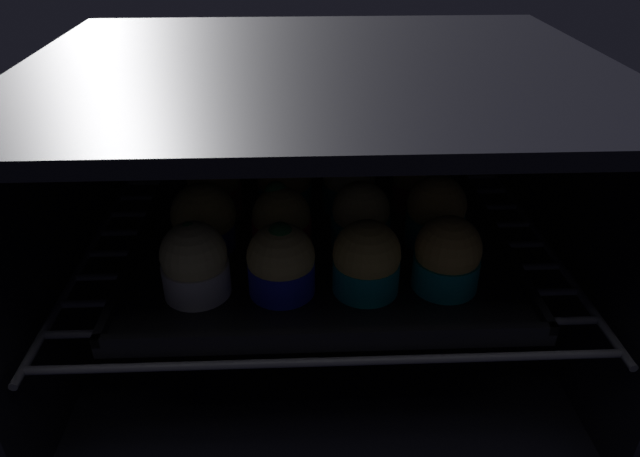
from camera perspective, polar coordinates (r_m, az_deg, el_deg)
oven_cavity at (r=70.55cm, az=-0.19°, el=2.19°), size 59.00×47.00×37.00cm
oven_rack at (r=68.59cm, az=-0.05°, el=-1.99°), size 54.80×42.00×0.80cm
baking_tray at (r=66.76cm, az=-0.00°, el=-1.90°), size 41.83×33.37×2.20cm
muffin_row0_col0 at (r=58.17cm, az=-12.18°, el=-3.27°), size 6.67×6.67×7.84cm
muffin_row0_col1 at (r=57.30cm, az=-3.83°, el=-3.34°), size 6.75×6.75×7.87cm
muffin_row0_col2 at (r=57.54cm, az=4.57°, el=-3.16°), size 6.75×6.75×7.64cm
muffin_row0_col3 at (r=59.16cm, az=12.35°, el=-2.67°), size 6.67×6.67×7.78cm
muffin_row1_col0 at (r=65.59cm, az=-11.30°, el=0.87°), size 7.15×7.15×7.67cm
muffin_row1_col1 at (r=64.58cm, az=-3.81°, el=0.74°), size 6.67×6.67×7.67cm
muffin_row1_col2 at (r=65.06cm, az=4.01°, el=1.12°), size 6.67×6.67×7.55cm
muffin_row1_col3 at (r=66.50cm, az=11.28°, el=1.52°), size 6.67×6.67×8.02cm
muffin_row2_col0 at (r=72.87cm, az=-10.35°, el=4.33°), size 6.67×6.67×8.43cm
muffin_row2_col1 at (r=72.51cm, az=-3.50°, el=4.31°), size 6.70×6.70×7.50cm
muffin_row2_col2 at (r=72.78cm, az=2.85°, el=4.57°), size 6.67×6.67×7.68cm
muffin_row2_col3 at (r=73.98cm, az=9.69°, el=4.78°), size 6.82×6.82×8.21cm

